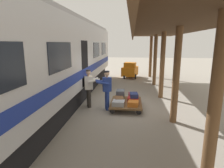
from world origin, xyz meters
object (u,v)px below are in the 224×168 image
at_px(suitcase_olive_duffel, 120,97).
at_px(suitcase_brown_leather, 119,99).
at_px(train_car, 53,61).
at_px(suitcase_gray_aluminum, 119,103).
at_px(porter_by_door, 89,87).
at_px(suitcase_navy_fabric, 134,95).
at_px(suitcase_slate_roller, 120,93).
at_px(suitcase_red_plastic, 133,100).
at_px(suitcase_orange_carryall, 133,103).
at_px(porter_in_overalls, 107,89).
at_px(luggage_cart, 126,103).
at_px(suitcase_burgundy_valise, 133,96).
at_px(baggage_tug, 130,70).

relative_size(suitcase_olive_duffel, suitcase_brown_leather, 0.92).
xyz_separation_m(train_car, suitcase_gray_aluminum, (-3.08, 0.78, -1.68)).
height_order(suitcase_olive_duffel, porter_by_door, porter_by_door).
bearing_deg(suitcase_navy_fabric, suitcase_slate_roller, -36.53).
distance_m(train_car, suitcase_gray_aluminum, 3.59).
xyz_separation_m(suitcase_red_plastic, suitcase_gray_aluminum, (0.61, 0.50, -0.02)).
bearing_deg(suitcase_slate_roller, suitcase_orange_carryall, 121.32).
height_order(suitcase_slate_roller, porter_in_overalls, porter_in_overalls).
bearing_deg(luggage_cart, suitcase_burgundy_valise, -121.29).
distance_m(porter_by_door, baggage_tug, 7.77).
height_order(suitcase_red_plastic, suitcase_burgundy_valise, suitcase_burgundy_valise).
height_order(luggage_cart, suitcase_burgundy_valise, suitcase_burgundy_valise).
bearing_deg(porter_in_overalls, suitcase_orange_carryall, 168.09).
relative_size(suitcase_red_plastic, suitcase_orange_carryall, 1.18).
bearing_deg(suitcase_slate_roller, porter_by_door, 19.30).
bearing_deg(porter_in_overalls, suitcase_slate_roller, -126.92).
relative_size(suitcase_burgundy_valise, suitcase_orange_carryall, 1.15).
xyz_separation_m(suitcase_burgundy_valise, baggage_tug, (0.24, -7.07, 0.21)).
distance_m(train_car, suitcase_slate_roller, 3.44).
distance_m(train_car, porter_in_overalls, 2.84).
relative_size(luggage_cart, suitcase_olive_duffel, 3.16).
bearing_deg(suitcase_orange_carryall, suitcase_brown_leather, -39.44).
distance_m(suitcase_olive_duffel, porter_in_overalls, 1.08).
bearing_deg(suitcase_orange_carryall, baggage_tug, -88.28).
relative_size(suitcase_red_plastic, baggage_tug, 0.29).
bearing_deg(train_car, luggage_cart, 175.33).
height_order(suitcase_red_plastic, suitcase_slate_roller, suitcase_slate_roller).
bearing_deg(suitcase_burgundy_valise, suitcase_brown_leather, 39.44).
distance_m(luggage_cart, suitcase_burgundy_valise, 0.61).
distance_m(suitcase_orange_carryall, baggage_tug, 8.07).
height_order(luggage_cart, suitcase_navy_fabric, suitcase_navy_fabric).
bearing_deg(suitcase_burgundy_valise, baggage_tug, -88.03).
distance_m(suitcase_slate_roller, suitcase_navy_fabric, 0.78).
distance_m(train_car, luggage_cart, 3.85).
bearing_deg(porter_in_overalls, suitcase_brown_leather, -154.13).
bearing_deg(porter_by_door, suitcase_orange_carryall, 165.95).
height_order(suitcase_navy_fabric, porter_by_door, porter_by_door).
bearing_deg(baggage_tug, suitcase_orange_carryall, 91.72).
bearing_deg(suitcase_red_plastic, suitcase_burgundy_valise, -90.00).
relative_size(suitcase_gray_aluminum, suitcase_orange_carryall, 1.09).
relative_size(train_car, suitcase_brown_leather, 26.09).
xyz_separation_m(luggage_cart, suitcase_red_plastic, (-0.30, -0.00, 0.16)).
relative_size(suitcase_orange_carryall, baggage_tug, 0.25).
bearing_deg(porter_in_overalls, baggage_tug, -96.56).
xyz_separation_m(suitcase_burgundy_valise, porter_in_overalls, (1.14, 0.76, 0.51)).
xyz_separation_m(train_car, baggage_tug, (-3.45, -7.29, -1.43)).
distance_m(suitcase_gray_aluminum, suitcase_navy_fabric, 0.85).
height_order(suitcase_red_plastic, suitcase_gray_aluminum, suitcase_red_plastic).
relative_size(suitcase_burgundy_valise, porter_in_overalls, 0.31).
bearing_deg(suitcase_gray_aluminum, train_car, -14.15).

